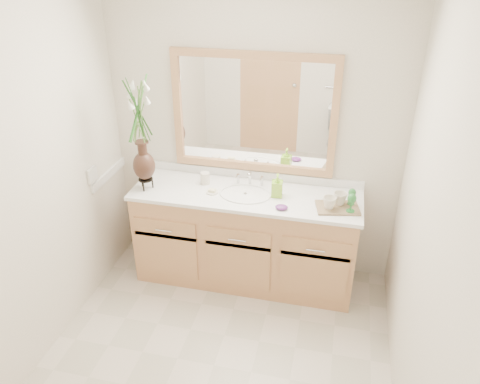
% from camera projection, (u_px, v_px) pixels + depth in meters
% --- Properties ---
extents(floor, '(2.60, 2.60, 0.00)m').
position_uv_depth(floor, '(214.00, 365.00, 3.26)').
color(floor, beige).
rests_on(floor, ground).
extents(wall_back, '(2.40, 0.02, 2.40)m').
position_uv_depth(wall_back, '(254.00, 137.00, 3.80)').
color(wall_back, beige).
rests_on(wall_back, floor).
extents(wall_left, '(0.02, 2.60, 2.40)m').
position_uv_depth(wall_left, '(24.00, 196.00, 2.92)').
color(wall_left, beige).
rests_on(wall_left, floor).
extents(wall_right, '(0.02, 2.60, 2.40)m').
position_uv_depth(wall_right, '(428.00, 246.00, 2.45)').
color(wall_right, beige).
rests_on(wall_right, floor).
extents(vanity, '(1.80, 0.55, 0.80)m').
position_uv_depth(vanity, '(245.00, 238.00, 3.94)').
color(vanity, '#B37B57').
rests_on(vanity, floor).
extents(counter, '(1.84, 0.57, 0.03)m').
position_uv_depth(counter, '(246.00, 195.00, 3.74)').
color(counter, white).
rests_on(counter, vanity).
extents(sink, '(0.38, 0.34, 0.23)m').
position_uv_depth(sink, '(245.00, 200.00, 3.74)').
color(sink, white).
rests_on(sink, counter).
extents(mirror, '(1.32, 0.04, 0.97)m').
position_uv_depth(mirror, '(253.00, 114.00, 3.68)').
color(mirror, white).
rests_on(mirror, wall_back).
extents(switch_plate, '(0.02, 0.12, 0.12)m').
position_uv_depth(switch_plate, '(92.00, 175.00, 3.68)').
color(switch_plate, white).
rests_on(switch_plate, wall_left).
extents(flower_vase, '(0.21, 0.21, 0.85)m').
position_uv_depth(flower_vase, '(139.00, 121.00, 3.53)').
color(flower_vase, black).
rests_on(flower_vase, counter).
extents(tumbler, '(0.08, 0.08, 0.10)m').
position_uv_depth(tumbler, '(205.00, 178.00, 3.86)').
color(tumbler, beige).
rests_on(tumbler, counter).
extents(soap_dish, '(0.10, 0.10, 0.03)m').
position_uv_depth(soap_dish, '(212.00, 192.00, 3.73)').
color(soap_dish, beige).
rests_on(soap_dish, counter).
extents(soap_bottle, '(0.08, 0.09, 0.17)m').
position_uv_depth(soap_bottle, '(277.00, 186.00, 3.65)').
color(soap_bottle, '#8FD031').
rests_on(soap_bottle, counter).
extents(purple_dish, '(0.10, 0.08, 0.03)m').
position_uv_depth(purple_dish, '(282.00, 207.00, 3.50)').
color(purple_dish, '#622672').
rests_on(purple_dish, counter).
extents(tray, '(0.35, 0.27, 0.02)m').
position_uv_depth(tray, '(337.00, 208.00, 3.51)').
color(tray, olive).
rests_on(tray, counter).
extents(mug_left, '(0.13, 0.13, 0.10)m').
position_uv_depth(mug_left, '(329.00, 202.00, 3.47)').
color(mug_left, beige).
rests_on(mug_left, tray).
extents(mug_right, '(0.14, 0.14, 0.10)m').
position_uv_depth(mug_right, '(340.00, 198.00, 3.52)').
color(mug_right, beige).
rests_on(mug_right, tray).
extents(goblet_front, '(0.07, 0.07, 0.15)m').
position_uv_depth(goblet_front, '(352.00, 199.00, 3.41)').
color(goblet_front, '#26732F').
rests_on(goblet_front, tray).
extents(goblet_back, '(0.06, 0.06, 0.13)m').
position_uv_depth(goblet_back, '(352.00, 194.00, 3.51)').
color(goblet_back, '#26732F').
rests_on(goblet_back, tray).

